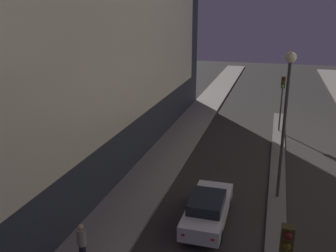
% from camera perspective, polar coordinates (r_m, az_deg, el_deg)
% --- Properties ---
extents(building_left, '(6.01, 33.71, 18.17)m').
position_cam_1_polar(building_left, '(24.56, -11.07, 15.86)').
color(building_left, '#2D333D').
rests_on(building_left, ground).
extents(median_strip, '(0.92, 29.70, 0.13)m').
position_cam_1_polar(median_strip, '(23.02, 16.33, -7.90)').
color(median_strip, '#66605B').
rests_on(median_strip, ground).
extents(traffic_light_mid, '(0.32, 0.42, 4.46)m').
position_cam_1_polar(traffic_light_mid, '(31.00, 17.03, 5.11)').
color(traffic_light_mid, '#383838').
rests_on(traffic_light_mid, median_strip).
extents(street_lamp, '(0.55, 0.55, 7.60)m').
position_cam_1_polar(street_lamp, '(19.19, 17.64, 4.09)').
color(street_lamp, '#383838').
rests_on(street_lamp, median_strip).
extents(car_left_lane, '(1.76, 4.71, 1.50)m').
position_cam_1_polar(car_left_lane, '(17.90, 6.06, -12.41)').
color(car_left_lane, silver).
rests_on(car_left_lane, ground).
extents(pedestrian_on_left_sidewalk, '(0.35, 0.35, 1.68)m').
position_cam_1_polar(pedestrian_on_left_sidewalk, '(15.46, -12.99, -16.87)').
color(pedestrian_on_left_sidewalk, black).
rests_on(pedestrian_on_left_sidewalk, sidewalk_left).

